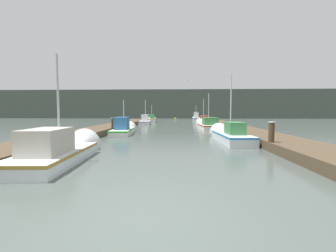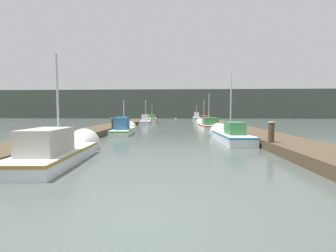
% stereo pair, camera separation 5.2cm
% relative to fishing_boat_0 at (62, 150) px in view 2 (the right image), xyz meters
% --- Properties ---
extents(ground_plane, '(200.00, 200.00, 0.00)m').
position_rel_fishing_boat_0_xyz_m(ground_plane, '(3.88, -4.54, -0.41)').
color(ground_plane, '#47514C').
extents(dock_left, '(2.62, 40.00, 0.45)m').
position_rel_fishing_boat_0_xyz_m(dock_left, '(-2.42, 11.46, -0.18)').
color(dock_left, '#4C3D2B').
rests_on(dock_left, ground_plane).
extents(dock_right, '(2.62, 40.00, 0.45)m').
position_rel_fishing_boat_0_xyz_m(dock_right, '(10.17, 11.46, -0.18)').
color(dock_right, '#4C3D2B').
rests_on(dock_right, ground_plane).
extents(distant_shore_ridge, '(120.00, 16.00, 7.19)m').
position_rel_fishing_boat_0_xyz_m(distant_shore_ridge, '(3.88, 55.07, 3.19)').
color(distant_shore_ridge, '#424C42').
rests_on(distant_shore_ridge, ground_plane).
extents(fishing_boat_0, '(2.02, 5.45, 4.64)m').
position_rel_fishing_boat_0_xyz_m(fishing_boat_0, '(0.00, 0.00, 0.00)').
color(fishing_boat_0, silver).
rests_on(fishing_boat_0, ground_plane).
extents(fishing_boat_1, '(1.76, 5.94, 4.67)m').
position_rel_fishing_boat_0_xyz_m(fishing_boat_1, '(7.84, 6.25, -0.03)').
color(fishing_boat_1, silver).
rests_on(fishing_boat_1, ground_plane).
extents(fishing_boat_2, '(1.83, 6.01, 3.30)m').
position_rel_fishing_boat_0_xyz_m(fishing_boat_2, '(-0.05, 10.56, -0.01)').
color(fishing_boat_2, silver).
rests_on(fishing_boat_2, ground_plane).
extents(fishing_boat_3, '(2.09, 4.76, 4.35)m').
position_rel_fishing_boat_0_xyz_m(fishing_boat_3, '(7.74, 15.42, -0.00)').
color(fishing_boat_3, silver).
rests_on(fishing_boat_3, ground_plane).
extents(fishing_boat_4, '(1.51, 6.25, 3.82)m').
position_rel_fishing_boat_0_xyz_m(fishing_boat_4, '(7.81, 20.88, -0.03)').
color(fishing_boat_4, silver).
rests_on(fishing_boat_4, ground_plane).
extents(fishing_boat_5, '(1.84, 6.12, 3.97)m').
position_rel_fishing_boat_0_xyz_m(fishing_boat_5, '(-0.29, 24.79, -0.03)').
color(fishing_boat_5, silver).
rests_on(fishing_boat_5, ground_plane).
extents(fishing_boat_6, '(1.63, 5.40, 3.22)m').
position_rel_fishing_boat_0_xyz_m(fishing_boat_6, '(0.03, 29.87, 0.02)').
color(fishing_boat_6, silver).
rests_on(fishing_boat_6, ground_plane).
extents(fishing_boat_7, '(1.64, 4.98, 3.23)m').
position_rel_fishing_boat_0_xyz_m(fishing_boat_7, '(8.00, 34.80, 0.08)').
color(fishing_boat_7, silver).
rests_on(fishing_boat_7, ground_plane).
extents(mooring_piling_0, '(0.27, 0.27, 1.20)m').
position_rel_fishing_boat_0_xyz_m(mooring_piling_0, '(9.03, 24.98, 0.20)').
color(mooring_piling_0, '#473523').
rests_on(mooring_piling_0, ground_plane).
extents(mooring_piling_1, '(0.32, 0.32, 1.42)m').
position_rel_fishing_boat_0_xyz_m(mooring_piling_1, '(9.00, 2.33, 0.31)').
color(mooring_piling_1, '#473523').
rests_on(mooring_piling_1, ground_plane).
extents(mooring_piling_2, '(0.27, 0.27, 1.34)m').
position_rel_fishing_boat_0_xyz_m(mooring_piling_2, '(-1.12, 10.65, 0.27)').
color(mooring_piling_2, '#473523').
rests_on(mooring_piling_2, ground_plane).
extents(channel_buoy, '(0.49, 0.49, 0.99)m').
position_rel_fishing_boat_0_xyz_m(channel_buoy, '(3.93, 41.58, -0.26)').
color(channel_buoy, gold).
rests_on(channel_buoy, ground_plane).
extents(seagull_lead, '(0.37, 0.54, 0.12)m').
position_rel_fishing_boat_0_xyz_m(seagull_lead, '(5.72, 20.38, 5.28)').
color(seagull_lead, white).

